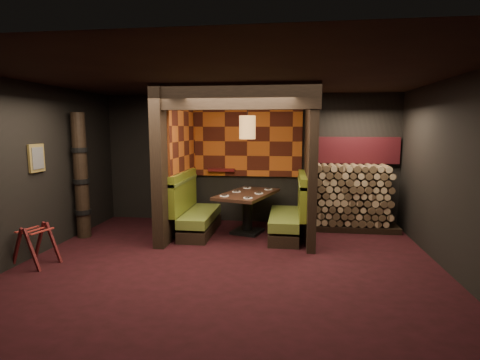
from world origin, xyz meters
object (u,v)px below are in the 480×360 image
Objects in this scene: booth_bench_left at (195,214)px; totem_column at (81,177)px; dining_table at (247,204)px; booth_bench_right at (290,216)px; luggage_rack at (36,244)px; pendant_lamp at (247,127)px; firewood_stack at (356,197)px.

totem_column reaches higher than booth_bench_left.
booth_bench_left is at bearing -172.10° from dining_table.
booth_bench_right is 4.10m from totem_column.
luggage_rack is at bearing -134.30° from booth_bench_left.
dining_table is at bearing 12.50° from totem_column.
pendant_lamp is at bearing 173.58° from booth_bench_right.
firewood_stack is (2.20, 0.60, -1.44)m from pendant_lamp.
totem_column reaches higher than booth_bench_right.
firewood_stack reaches higher than booth_bench_left.
dining_table is 1.83× the size of pendant_lamp.
dining_table is 2.47× the size of luggage_rack.
luggage_rack is at bearing -152.31° from firewood_stack.
firewood_stack is at bearing 27.69° from luggage_rack.
firewood_stack is at bearing 27.35° from booth_bench_right.
dining_table is (1.05, 0.15, 0.19)m from booth_bench_left.
totem_column is at bearing -167.50° from dining_table.
pendant_lamp is at bearing -90.00° from dining_table.
pendant_lamp is at bearing 11.63° from totem_column.
firewood_stack is at bearing 15.37° from pendant_lamp.
totem_column is at bearing -172.14° from booth_bench_right.
dining_table is 2.27m from firewood_stack.
luggage_rack is (-3.06, -2.20, -0.25)m from dining_table.
totem_column reaches higher than dining_table.
booth_bench_left is 0.92× the size of firewood_stack.
booth_bench_right reaches higher than dining_table.
luggage_rack is 5.94m from firewood_stack.
totem_column is (-3.98, -0.55, 0.79)m from booth_bench_right.
dining_table is at bearing 7.90° from booth_bench_left.
pendant_lamp is 1.35× the size of luggage_rack.
luggage_rack is (-2.01, -2.06, -0.06)m from booth_bench_left.
totem_column is 1.39× the size of firewood_stack.
dining_table is at bearing -165.84° from firewood_stack.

